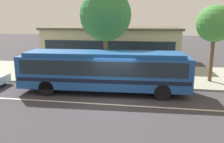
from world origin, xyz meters
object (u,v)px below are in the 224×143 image
object	(u,v)px
transit_bus	(104,69)
pedestrian_walking_along_curb	(92,70)
street_tree_near_stop	(106,15)
street_tree_mid_block	(215,24)
pedestrian_waiting_near_sign	(68,65)
bus_stop_sign	(159,64)

from	to	relation	value
transit_bus	pedestrian_walking_along_curb	size ratio (longest dim) A/B	6.66
street_tree_near_stop	street_tree_mid_block	distance (m)	8.28
pedestrian_waiting_near_sign	pedestrian_walking_along_curb	size ratio (longest dim) A/B	0.99
bus_stop_sign	street_tree_near_stop	xyz separation A→B (m)	(-4.33, 2.45, 3.39)
transit_bus	pedestrian_walking_along_curb	bearing A→B (deg)	124.47
pedestrian_walking_along_curb	street_tree_mid_block	size ratio (longest dim) A/B	0.29
pedestrian_waiting_near_sign	bus_stop_sign	bearing A→B (deg)	-11.85
transit_bus	street_tree_mid_block	size ratio (longest dim) A/B	1.94
pedestrian_waiting_near_sign	bus_stop_sign	distance (m)	7.53
bus_stop_sign	street_tree_near_stop	distance (m)	6.02
pedestrian_waiting_near_sign	street_tree_mid_block	distance (m)	11.74
pedestrian_waiting_near_sign	street_tree_mid_block	bearing A→B (deg)	1.49
transit_bus	street_tree_mid_block	bearing A→B (deg)	26.40
bus_stop_sign	street_tree_mid_block	size ratio (longest dim) A/B	0.42
pedestrian_walking_along_curb	street_tree_near_stop	bearing A→B (deg)	77.39
transit_bus	pedestrian_walking_along_curb	xyz separation A→B (m)	(-1.28, 1.86, -0.49)
pedestrian_waiting_near_sign	street_tree_near_stop	size ratio (longest dim) A/B	0.23
street_tree_mid_block	street_tree_near_stop	bearing A→B (deg)	175.72
transit_bus	pedestrian_waiting_near_sign	bearing A→B (deg)	137.42
street_tree_near_stop	street_tree_mid_block	size ratio (longest dim) A/B	1.24
bus_stop_sign	street_tree_near_stop	bearing A→B (deg)	150.47
pedestrian_walking_along_curb	transit_bus	bearing A→B (deg)	-55.53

